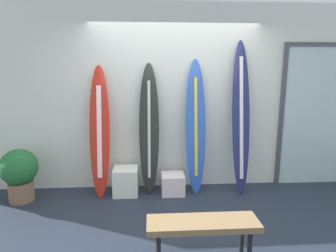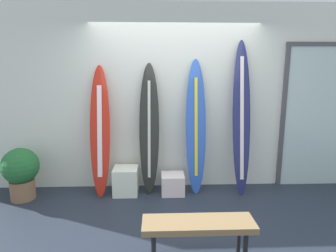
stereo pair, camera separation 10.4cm
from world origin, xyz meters
TOP-DOWN VIEW (x-y plane):
  - ground at (0.00, 0.00)m, footprint 8.00×8.00m
  - wall_back at (0.00, 1.30)m, footprint 7.20×0.20m
  - surfboard_crimson at (-1.10, 0.96)m, footprint 0.29×0.41m
  - surfboard_charcoal at (-0.39, 1.00)m, footprint 0.31×0.34m
  - surfboard_cobalt at (0.30, 1.00)m, footprint 0.30×0.36m
  - surfboard_navy at (0.96, 0.96)m, footprint 0.27×0.43m
  - display_block_left at (-0.75, 0.92)m, footprint 0.36×0.36m
  - display_block_center at (-0.05, 0.90)m, footprint 0.34×0.34m
  - glass_door at (2.21, 1.18)m, footprint 1.12×0.06m
  - potted_plant at (-2.21, 0.79)m, footprint 0.51×0.51m
  - bench at (0.11, -0.69)m, footprint 1.05×0.31m

SIDE VIEW (x-z plane):
  - ground at x=0.00m, z-range -0.04..0.00m
  - display_block_center at x=-0.05m, z-range 0.00..0.30m
  - display_block_left at x=-0.75m, z-range 0.00..0.40m
  - bench at x=0.11m, z-range 0.16..0.61m
  - potted_plant at x=-2.21m, z-range 0.05..0.80m
  - surfboard_crimson at x=-1.10m, z-range -0.01..1.89m
  - surfboard_charcoal at x=-0.39m, z-range -0.01..1.92m
  - surfboard_cobalt at x=0.30m, z-range -0.01..1.98m
  - surfboard_navy at x=0.96m, z-range 0.00..2.26m
  - glass_door at x=2.21m, z-range 0.03..2.27m
  - wall_back at x=0.00m, z-range 0.00..2.80m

